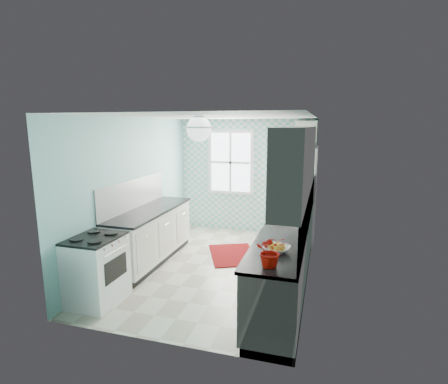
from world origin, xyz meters
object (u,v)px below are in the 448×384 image
(sink, at_px, (293,213))
(fruit_bowl, at_px, (277,249))
(fridge, at_px, (295,194))
(microwave, at_px, (297,140))
(potted_plant, at_px, (271,251))
(stove, at_px, (97,269))
(ceiling_light, at_px, (199,129))

(sink, bearing_deg, fruit_bowl, -88.60)
(fridge, xyz_separation_m, microwave, (0.00, 0.00, 1.12))
(microwave, bearing_deg, potted_plant, 89.94)
(fridge, distance_m, fruit_bowl, 3.33)
(sink, xyz_separation_m, fruit_bowl, (-0.00, -1.95, 0.05))
(microwave, bearing_deg, sink, 92.45)
(fridge, bearing_deg, sink, -82.66)
(stove, xyz_separation_m, sink, (2.40, 2.00, 0.46))
(stove, height_order, microwave, microwave)
(ceiling_light, distance_m, microwave, 2.83)
(stove, bearing_deg, fridge, 52.54)
(ceiling_light, bearing_deg, fruit_bowl, -31.56)
(ceiling_light, height_order, stove, ceiling_light)
(fridge, relative_size, microwave, 3.65)
(fridge, distance_m, microwave, 1.12)
(potted_plant, bearing_deg, ceiling_light, 135.50)
(sink, relative_size, fruit_bowl, 1.81)
(ceiling_light, relative_size, fruit_bowl, 1.19)
(fruit_bowl, distance_m, microwave, 3.51)
(fridge, height_order, potted_plant, fridge)
(ceiling_light, xyz_separation_m, fridge, (1.11, 2.59, -1.35))
(fruit_bowl, bearing_deg, ceiling_light, 148.44)
(sink, bearing_deg, fridge, 95.40)
(ceiling_light, bearing_deg, fridge, 66.83)
(ceiling_light, relative_size, microwave, 0.66)
(ceiling_light, height_order, fruit_bowl, ceiling_light)
(microwave, bearing_deg, ceiling_light, 65.40)
(stove, distance_m, sink, 3.16)
(microwave, bearing_deg, stove, 54.27)
(stove, xyz_separation_m, fruit_bowl, (2.40, 0.05, 0.51))
(sink, height_order, potted_plant, sink)
(ceiling_light, distance_m, potted_plant, 2.07)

